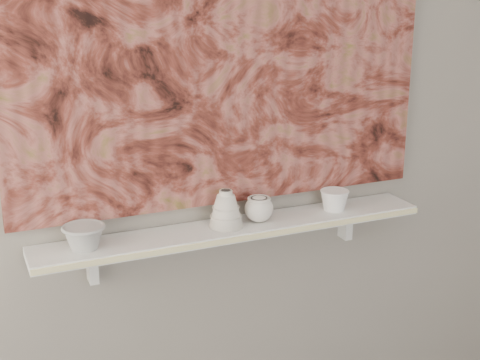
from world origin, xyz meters
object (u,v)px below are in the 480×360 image
painting (226,44)px  shelf (236,229)px  bell_vessel (226,208)px  bowl_white (334,200)px  bowl_grey (84,236)px  cup_cream (259,209)px

painting → shelf: bearing=-90.0°
bell_vessel → bowl_white: 0.43m
painting → bowl_grey: painting is taller
painting → cup_cream: (0.09, -0.08, -0.56)m
shelf → cup_cream: bearing=0.0°
bowl_grey → bowl_white: bowl_grey is taller
bowl_grey → cup_cream: (0.61, 0.00, 0.01)m
painting → cup_cream: bearing=-42.3°
painting → bowl_grey: bearing=-171.2°
painting → bowl_white: size_ratio=14.15×
painting → bell_vessel: (-0.04, -0.08, -0.54)m
painting → cup_cream: 0.58m
painting → cup_cream: size_ratio=14.80×
bowl_white → cup_cream: bearing=180.0°
cup_cream → bell_vessel: (-0.13, 0.00, 0.02)m
shelf → bowl_grey: (-0.52, 0.00, 0.05)m
shelf → bowl_grey: bearing=180.0°
bowl_grey → bell_vessel: 0.48m
cup_cream → bowl_white: size_ratio=0.96×
bell_vessel → painting: bearing=65.6°
painting → bowl_white: bearing=-11.5°
cup_cream → bell_vessel: 0.13m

